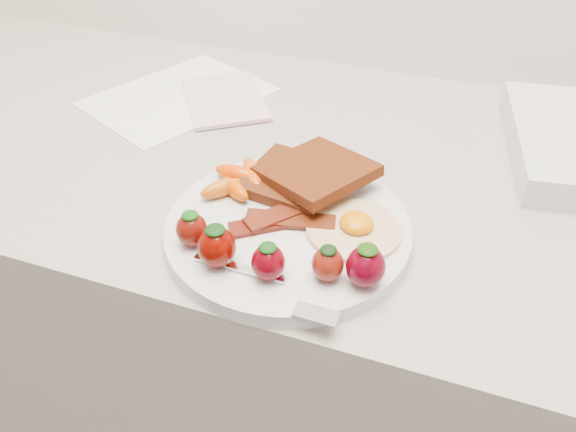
% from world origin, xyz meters
% --- Properties ---
extents(counter, '(2.00, 0.60, 0.90)m').
position_xyz_m(counter, '(0.00, 1.70, 0.45)').
color(counter, gray).
rests_on(counter, ground).
extents(plate, '(0.27, 0.27, 0.02)m').
position_xyz_m(plate, '(-0.02, 1.53, 0.91)').
color(plate, silver).
rests_on(plate, counter).
extents(toast_lower, '(0.12, 0.12, 0.01)m').
position_xyz_m(toast_lower, '(-0.04, 1.60, 0.93)').
color(toast_lower, black).
rests_on(toast_lower, plate).
extents(toast_upper, '(0.15, 0.15, 0.03)m').
position_xyz_m(toast_upper, '(-0.01, 1.61, 0.94)').
color(toast_upper, black).
rests_on(toast_upper, toast_lower).
extents(fried_egg, '(0.13, 0.13, 0.02)m').
position_xyz_m(fried_egg, '(0.05, 1.54, 0.92)').
color(fried_egg, '#F9E5BF').
rests_on(fried_egg, plate).
extents(bacon_strips, '(0.11, 0.10, 0.01)m').
position_xyz_m(bacon_strips, '(-0.02, 1.53, 0.92)').
color(bacon_strips, black).
rests_on(bacon_strips, plate).
extents(baby_carrots, '(0.07, 0.10, 0.02)m').
position_xyz_m(baby_carrots, '(-0.10, 1.58, 0.93)').
color(baby_carrots, '#E83F00').
rests_on(baby_carrots, plate).
extents(strawberries, '(0.22, 0.06, 0.05)m').
position_xyz_m(strawberries, '(-0.01, 1.46, 0.94)').
color(strawberries, '#560B05').
rests_on(strawberries, plate).
extents(fork, '(0.16, 0.05, 0.00)m').
position_xyz_m(fork, '(0.00, 1.43, 0.92)').
color(fork, white).
rests_on(fork, plate).
extents(paper_sheet, '(0.29, 0.32, 0.00)m').
position_xyz_m(paper_sheet, '(-0.29, 1.79, 0.90)').
color(paper_sheet, white).
rests_on(paper_sheet, counter).
extents(notepad, '(0.19, 0.20, 0.01)m').
position_xyz_m(notepad, '(-0.22, 1.80, 0.91)').
color(notepad, beige).
rests_on(notepad, paper_sheet).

